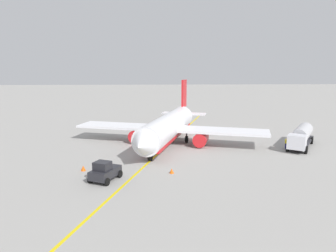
{
  "coord_description": "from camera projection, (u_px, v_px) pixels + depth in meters",
  "views": [
    {
      "loc": [
        47.3,
        -2.58,
        11.71
      ],
      "look_at": [
        0.0,
        0.0,
        3.0
      ],
      "focal_mm": 32.81,
      "sensor_mm": 36.0,
      "label": 1
    }
  ],
  "objects": [
    {
      "name": "airplane",
      "position": [
        169.0,
        127.0,
        48.65
      ],
      "size": [
        28.34,
        30.76,
        9.82
      ],
      "color": "white",
      "rests_on": "ground"
    },
    {
      "name": "taxi_line_marking",
      "position": [
        168.0,
        145.0,
        48.7
      ],
      "size": [
        66.58,
        21.61,
        0.01
      ],
      "primitive_type": "cube",
      "rotation": [
        0.0,
        0.0,
        -0.31
      ],
      "color": "yellow",
      "rests_on": "ground"
    },
    {
      "name": "safety_cone_nose",
      "position": [
        172.0,
        171.0,
        35.15
      ],
      "size": [
        0.52,
        0.52,
        0.57
      ],
      "primitive_type": "cone",
      "color": "#F2590F",
      "rests_on": "ground"
    },
    {
      "name": "refueling_worker",
      "position": [
        287.0,
        144.0,
        45.88
      ],
      "size": [
        0.49,
        0.6,
        1.71
      ],
      "color": "navy",
      "rests_on": "ground"
    },
    {
      "name": "fuel_tanker",
      "position": [
        301.0,
        136.0,
        46.98
      ],
      "size": [
        10.25,
        8.03,
        3.15
      ],
      "color": "#2D2D33",
      "rests_on": "ground"
    },
    {
      "name": "ground_plane",
      "position": [
        168.0,
        145.0,
        48.7
      ],
      "size": [
        400.0,
        400.0,
        0.0
      ],
      "primitive_type": "plane",
      "color": "#9E9B96"
    },
    {
      "name": "safety_cone_wingtip",
      "position": [
        83.0,
        168.0,
        36.04
      ],
      "size": [
        0.56,
        0.56,
        0.62
      ],
      "primitive_type": "cone",
      "color": "#F2590F",
      "rests_on": "ground"
    },
    {
      "name": "pushback_tug",
      "position": [
        105.0,
        171.0,
        32.73
      ],
      "size": [
        4.11,
        3.51,
        2.2
      ],
      "color": "#232328",
      "rests_on": "ground"
    }
  ]
}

